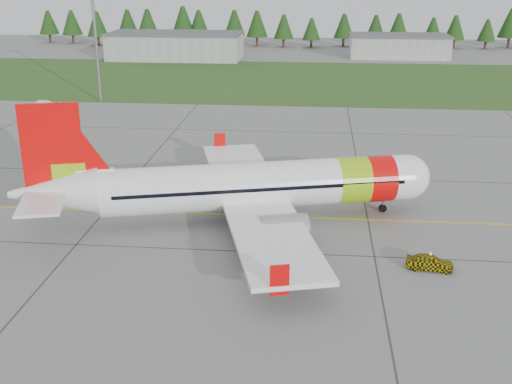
# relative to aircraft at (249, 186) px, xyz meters

# --- Properties ---
(ground) EXTENTS (320.00, 320.00, 0.00)m
(ground) POSITION_rel_aircraft_xyz_m (0.98, -6.86, -3.34)
(ground) COLOR gray
(ground) RESTS_ON ground
(aircraft) EXTENTS (37.54, 35.35, 11.59)m
(aircraft) POSITION_rel_aircraft_xyz_m (0.00, 0.00, 0.00)
(aircraft) COLOR white
(aircraft) RESTS_ON ground
(follow_me_car) EXTENTS (1.43, 1.62, 3.65)m
(follow_me_car) POSITION_rel_aircraft_xyz_m (15.04, -8.72, -1.52)
(follow_me_car) COLOR #D9C10C
(follow_me_car) RESTS_ON ground
(service_van) EXTENTS (1.62, 1.56, 3.93)m
(service_van) POSITION_rel_aircraft_xyz_m (-38.81, 44.52, -1.38)
(service_van) COLOR silver
(service_van) RESTS_ON ground
(grass_strip) EXTENTS (320.00, 50.00, 0.03)m
(grass_strip) POSITION_rel_aircraft_xyz_m (0.98, 75.14, -3.33)
(grass_strip) COLOR #30561E
(grass_strip) RESTS_ON ground
(taxi_guideline) EXTENTS (120.00, 0.25, 0.02)m
(taxi_guideline) POSITION_rel_aircraft_xyz_m (0.98, 1.14, -3.33)
(taxi_guideline) COLOR gold
(taxi_guideline) RESTS_ON ground
(hangar_west) EXTENTS (32.00, 14.00, 6.00)m
(hangar_west) POSITION_rel_aircraft_xyz_m (-29.02, 103.14, -0.34)
(hangar_west) COLOR #A8A8A3
(hangar_west) RESTS_ON ground
(hangar_east) EXTENTS (24.00, 12.00, 5.20)m
(hangar_east) POSITION_rel_aircraft_xyz_m (25.98, 111.14, -0.74)
(hangar_east) COLOR #A8A8A3
(hangar_east) RESTS_ON ground
(floodlight_mast) EXTENTS (0.50, 0.50, 20.00)m
(floodlight_mast) POSITION_rel_aircraft_xyz_m (-31.02, 51.14, 6.66)
(floodlight_mast) COLOR slate
(floodlight_mast) RESTS_ON ground
(treeline) EXTENTS (160.00, 8.00, 10.00)m
(treeline) POSITION_rel_aircraft_xyz_m (0.98, 131.14, 1.66)
(treeline) COLOR #1C3F14
(treeline) RESTS_ON ground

